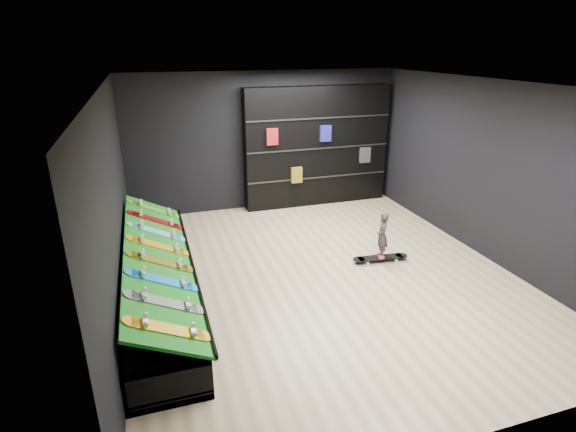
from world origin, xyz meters
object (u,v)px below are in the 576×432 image
object	(u,v)px
back_shelving	(317,147)
floor_skateboard	(380,259)
display_rack	(159,284)
child	(381,244)

from	to	relation	value
back_shelving	floor_skateboard	distance (m)	3.48
display_rack	floor_skateboard	xyz separation A→B (m)	(3.69, 0.09, -0.21)
child	display_rack	bearing A→B (deg)	-69.28
back_shelving	display_rack	bearing A→B (deg)	-138.37
display_rack	child	xyz separation A→B (m)	(3.69, 0.09, 0.08)
floor_skateboard	child	bearing A→B (deg)	96.52
floor_skateboard	child	xyz separation A→B (m)	(0.00, 0.00, 0.29)
display_rack	back_shelving	world-z (taller)	back_shelving
floor_skateboard	child	size ratio (longest dim) A/B	2.03
display_rack	child	distance (m)	3.69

